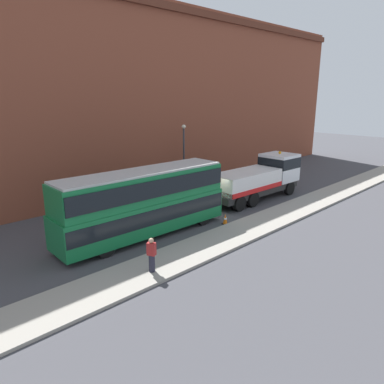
# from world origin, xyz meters

# --- Properties ---
(ground_plane) EXTENTS (120.00, 120.00, 0.00)m
(ground_plane) POSITION_xyz_m (0.00, 0.00, 0.00)
(ground_plane) COLOR #424247
(near_kerb) EXTENTS (60.00, 2.80, 0.15)m
(near_kerb) POSITION_xyz_m (0.00, -4.20, 0.07)
(near_kerb) COLOR gray
(near_kerb) RESTS_ON ground_plane
(building_facade) EXTENTS (60.00, 1.50, 16.00)m
(building_facade) POSITION_xyz_m (0.00, 8.27, 8.07)
(building_facade) COLOR brown
(building_facade) RESTS_ON ground_plane
(recovery_tow_truck) EXTENTS (10.17, 2.87, 3.67)m
(recovery_tow_truck) POSITION_xyz_m (5.59, -0.42, 1.76)
(recovery_tow_truck) COLOR #2D2D2D
(recovery_tow_truck) RESTS_ON ground_plane
(double_decker_bus) EXTENTS (11.10, 2.84, 4.06)m
(double_decker_bus) POSITION_xyz_m (-6.10, -0.41, 2.23)
(double_decker_bus) COLOR #146B38
(double_decker_bus) RESTS_ON ground_plane
(pedestrian_onlooker) EXTENTS (0.41, 0.47, 1.71)m
(pedestrian_onlooker) POSITION_xyz_m (-8.82, -4.58, 0.99)
(pedestrian_onlooker) COLOR #232333
(pedestrian_onlooker) RESTS_ON near_kerb
(traffic_cone_near_bus) EXTENTS (0.36, 0.36, 0.72)m
(traffic_cone_near_bus) POSITION_xyz_m (-1.08, -2.52, 0.34)
(traffic_cone_near_bus) COLOR orange
(traffic_cone_near_bus) RESTS_ON ground_plane
(street_lamp) EXTENTS (0.36, 0.36, 5.83)m
(street_lamp) POSITION_xyz_m (3.16, 6.08, 3.47)
(street_lamp) COLOR #38383D
(street_lamp) RESTS_ON ground_plane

